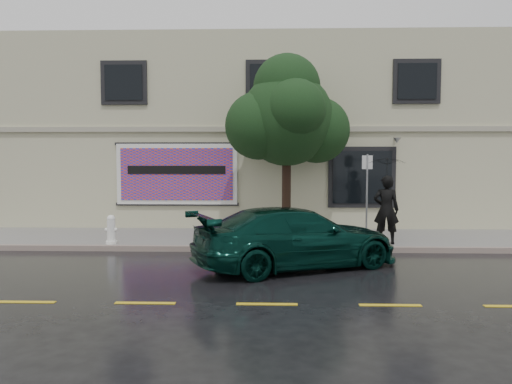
{
  "coord_description": "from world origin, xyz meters",
  "views": [
    {
      "loc": [
        0.07,
        -12.28,
        2.64
      ],
      "look_at": [
        -0.37,
        2.2,
        1.62
      ],
      "focal_mm": 35.0,
      "sensor_mm": 36.0,
      "label": 1
    }
  ],
  "objects_px": {
    "fire_hydrant": "(111,230)",
    "pedestrian": "(386,210)",
    "car": "(296,238)",
    "street_tree": "(287,120)"
  },
  "relations": [
    {
      "from": "street_tree",
      "to": "fire_hydrant",
      "type": "height_order",
      "value": "street_tree"
    },
    {
      "from": "street_tree",
      "to": "fire_hydrant",
      "type": "distance_m",
      "value": 6.25
    },
    {
      "from": "car",
      "to": "fire_hydrant",
      "type": "height_order",
      "value": "car"
    },
    {
      "from": "fire_hydrant",
      "to": "pedestrian",
      "type": "bearing_deg",
      "value": 0.56
    },
    {
      "from": "street_tree",
      "to": "fire_hydrant",
      "type": "xyz_separation_m",
      "value": [
        -5.08,
        -1.66,
        -3.25
      ]
    },
    {
      "from": "street_tree",
      "to": "fire_hydrant",
      "type": "bearing_deg",
      "value": -161.9
    },
    {
      "from": "pedestrian",
      "to": "street_tree",
      "type": "height_order",
      "value": "street_tree"
    },
    {
      "from": "car",
      "to": "street_tree",
      "type": "relative_size",
      "value": 0.97
    },
    {
      "from": "car",
      "to": "fire_hydrant",
      "type": "xyz_separation_m",
      "value": [
        -5.19,
        2.3,
        -0.17
      ]
    },
    {
      "from": "street_tree",
      "to": "pedestrian",
      "type": "bearing_deg",
      "value": -26.46
    }
  ]
}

